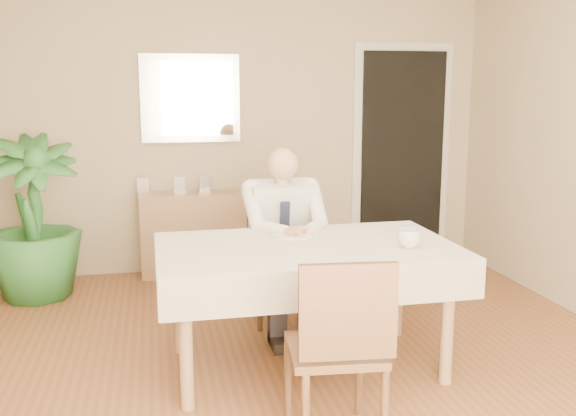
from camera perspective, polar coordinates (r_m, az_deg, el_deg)
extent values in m
plane|color=brown|center=(3.72, 1.15, -15.53)|extent=(5.00, 5.00, 0.00)
cube|color=#C7AF8E|center=(5.81, -4.42, 7.24)|extent=(4.50, 0.02, 2.60)
cube|color=white|center=(6.21, 10.01, 4.55)|extent=(0.96, 0.03, 2.10)
cube|color=black|center=(6.19, 10.11, 4.52)|extent=(0.80, 0.05, 1.95)
cube|color=silver|center=(5.74, -8.67, 9.61)|extent=(0.86, 0.03, 0.76)
cube|color=white|center=(5.72, -8.66, 9.60)|extent=(0.74, 0.02, 0.64)
cube|color=#997C55|center=(3.71, 1.65, -3.74)|extent=(1.61, 0.91, 0.04)
cube|color=beige|center=(3.71, 1.65, -3.36)|extent=(1.71, 1.01, 0.01)
cube|color=beige|center=(3.27, 3.71, -7.23)|extent=(1.70, 0.03, 0.22)
cube|color=beige|center=(4.20, 0.05, -3.14)|extent=(1.70, 0.03, 0.22)
cube|color=beige|center=(3.64, -11.56, -5.58)|extent=(0.02, 1.00, 0.22)
cube|color=beige|center=(4.01, 13.56, -4.13)|extent=(0.02, 1.00, 0.22)
cylinder|color=#997C55|center=(3.38, -9.06, -11.95)|extent=(0.07, 0.07, 0.70)
cylinder|color=#997C55|center=(3.73, 13.99, -9.97)|extent=(0.07, 0.07, 0.70)
cylinder|color=#997C55|center=(4.08, -9.61, -7.99)|extent=(0.07, 0.07, 0.70)
cylinder|color=#997C55|center=(4.37, 9.76, -6.73)|extent=(0.07, 0.07, 0.70)
cube|color=#402B19|center=(4.55, -0.74, -5.07)|extent=(0.41, 0.41, 0.04)
cube|color=#402B19|center=(4.66, -1.18, -1.63)|extent=(0.40, 0.05, 0.40)
cylinder|color=#402B19|center=(4.42, -2.51, -8.47)|extent=(0.04, 0.04, 0.39)
cylinder|color=#402B19|center=(4.49, 1.88, -8.17)|extent=(0.04, 0.04, 0.39)
cylinder|color=#402B19|center=(4.74, -3.20, -7.13)|extent=(0.04, 0.04, 0.39)
cylinder|color=#402B19|center=(4.80, 0.90, -6.88)|extent=(0.04, 0.04, 0.39)
cube|color=#402B19|center=(3.07, 4.18, -12.46)|extent=(0.47, 0.47, 0.04)
cube|color=#402B19|center=(2.80, 5.36, -9.16)|extent=(0.43, 0.08, 0.43)
cylinder|color=#402B19|center=(3.06, 8.58, -17.36)|extent=(0.04, 0.04, 0.42)
cylinder|color=#402B19|center=(3.29, 0.00, -15.20)|extent=(0.04, 0.04, 0.42)
cylinder|color=#402B19|center=(3.37, 6.34, -14.55)|extent=(0.04, 0.04, 0.42)
cube|color=white|center=(4.43, -0.65, -0.98)|extent=(0.42, 0.31, 0.55)
cube|color=black|center=(4.32, -0.32, -1.69)|extent=(0.07, 0.08, 0.36)
cylinder|color=tan|center=(4.34, -0.54, 2.60)|extent=(0.09, 0.09, 0.08)
sphere|color=tan|center=(4.30, -0.48, 3.94)|extent=(0.21, 0.21, 0.21)
cube|color=black|center=(4.27, -1.44, -4.65)|extent=(0.13, 0.42, 0.13)
cube|color=black|center=(4.31, 1.18, -4.51)|extent=(0.13, 0.42, 0.13)
cube|color=black|center=(4.19, -0.96, -9.11)|extent=(0.11, 0.12, 0.45)
cube|color=black|center=(4.23, 1.73, -8.92)|extent=(0.11, 0.12, 0.45)
cube|color=black|center=(4.21, -0.80, -11.82)|extent=(0.11, 0.26, 0.07)
cube|color=black|center=(4.25, 1.91, -11.60)|extent=(0.11, 0.26, 0.07)
cylinder|color=white|center=(3.91, 0.44, -2.38)|extent=(0.26, 0.26, 0.02)
ellipsoid|color=#925F3C|center=(3.91, 0.44, -2.06)|extent=(0.14, 0.14, 0.06)
cylinder|color=silver|center=(3.86, 1.21, -2.30)|extent=(0.01, 0.13, 0.01)
cylinder|color=silver|center=(3.84, 0.05, -2.36)|extent=(0.01, 0.13, 0.01)
imported|color=white|center=(3.69, 10.71, -2.69)|extent=(0.16, 0.16, 0.10)
cube|color=#997C55|center=(5.73, -8.25, -2.32)|extent=(0.95, 0.40, 0.74)
cube|color=silver|center=(5.68, -12.77, 1.93)|extent=(0.10, 0.02, 0.14)
cube|color=silver|center=(5.70, -9.62, 2.07)|extent=(0.10, 0.02, 0.14)
cube|color=silver|center=(5.72, -7.39, 2.17)|extent=(0.10, 0.02, 0.14)
imported|color=#245C25|center=(5.38, -21.75, -0.79)|extent=(0.88, 0.88, 1.29)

